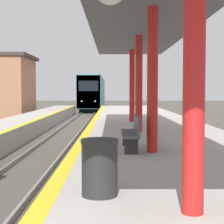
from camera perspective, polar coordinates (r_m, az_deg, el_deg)
The scene contains 4 objects.
train at distance 53.31m, azimuth -2.83°, elevation 2.97°, with size 2.72×23.24×4.60m.
station_canopy at distance 12.47m, azimuth 4.99°, elevation 12.95°, with size 3.63×19.79×3.98m.
trash_bin at distance 5.79m, azimuth -1.89°, elevation -8.40°, with size 0.58×0.58×0.87m.
bench at distance 10.28m, azimuth 3.12°, elevation -3.01°, with size 0.44×1.89×0.92m.
Camera 1 is at (2.64, -2.02, 2.51)m, focal length 60.00 mm.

